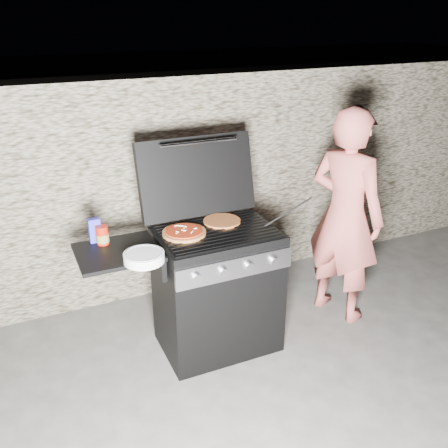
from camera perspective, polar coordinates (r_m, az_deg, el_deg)
name	(u,v)px	position (r m, az deg, el deg)	size (l,w,h in m)	color
ground	(218,343)	(3.79, -0.71, -13.40)	(50.00, 50.00, 0.00)	#43403C
stone_wall	(167,185)	(4.24, -6.49, 4.48)	(8.00, 0.35, 1.80)	#A0957F
gas_grill	(184,297)	(3.45, -4.59, -8.36)	(1.34, 0.79, 0.91)	black
pizza_topped	(184,232)	(3.27, -4.57, -0.91)	(0.29, 0.29, 0.03)	#E49E63
pizza_plain	(222,221)	(3.45, -0.24, 0.35)	(0.26, 0.26, 0.01)	orange
sauce_jar	(102,235)	(3.22, -13.73, -1.23)	(0.08, 0.08, 0.12)	#A51709
blue_carton	(95,230)	(3.26, -14.56, -0.71)	(0.07, 0.04, 0.16)	#292AA1
plate_stack	(144,257)	(2.97, -9.13, -3.77)	(0.24, 0.24, 0.06)	silver
person	(345,216)	(3.86, 13.67, 0.88)	(0.61, 0.40, 1.66)	#BD5750
tongs	(289,211)	(3.54, 7.45, 1.49)	(0.01, 0.01, 0.49)	black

